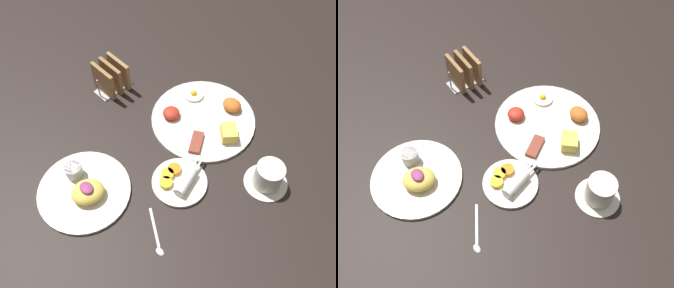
{
  "view_description": "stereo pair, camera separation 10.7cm",
  "coord_description": "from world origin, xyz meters",
  "views": [
    {
      "loc": [
        0.51,
        -0.39,
        0.91
      ],
      "look_at": [
        0.07,
        0.04,
        0.03
      ],
      "focal_mm": 40.0,
      "sensor_mm": 36.0,
      "label": 1
    },
    {
      "loc": [
        0.58,
        -0.31,
        0.91
      ],
      "look_at": [
        0.07,
        0.04,
        0.03
      ],
      "focal_mm": 40.0,
      "sensor_mm": 36.0,
      "label": 2
    }
  ],
  "objects": [
    {
      "name": "coffee_cup",
      "position": [
        0.34,
        0.16,
        0.04
      ],
      "size": [
        0.12,
        0.12,
        0.08
      ],
      "color": "silver",
      "rests_on": "ground_plane"
    },
    {
      "name": "ground_plane",
      "position": [
        0.0,
        0.0,
        0.0
      ],
      "size": [
        3.0,
        3.0,
        0.0
      ],
      "primitive_type": "plane",
      "color": "black"
    },
    {
      "name": "plate_condiments",
      "position": [
        0.17,
        -0.01,
        0.01
      ],
      "size": [
        0.15,
        0.17,
        0.04
      ],
      "color": "silver",
      "rests_on": "ground_plane"
    },
    {
      "name": "plate_foreground",
      "position": [
        0.01,
        -0.22,
        0.01
      ],
      "size": [
        0.25,
        0.25,
        0.06
      ],
      "color": "silver",
      "rests_on": "ground_plane"
    },
    {
      "name": "teaspoon",
      "position": [
        0.24,
        -0.17,
        0.0
      ],
      "size": [
        0.12,
        0.07,
        0.01
      ],
      "color": "silver",
      "rests_on": "ground_plane"
    },
    {
      "name": "toast_rack",
      "position": [
        -0.24,
        0.09,
        0.05
      ],
      "size": [
        0.1,
        0.12,
        0.1
      ],
      "color": "#B7B7BC",
      "rests_on": "ground_plane"
    },
    {
      "name": "plate_breakfast",
      "position": [
        0.07,
        0.2,
        0.01
      ],
      "size": [
        0.32,
        0.32,
        0.05
      ],
      "color": "silver",
      "rests_on": "ground_plane"
    }
  ]
}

